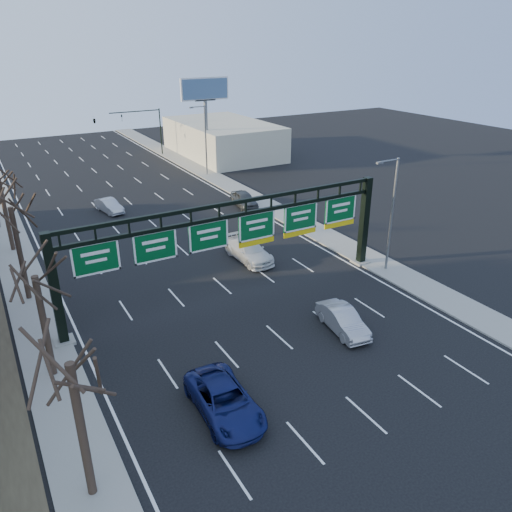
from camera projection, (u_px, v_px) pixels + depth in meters
ground at (297, 353)px, 29.40m from camera, size 160.00×160.00×0.00m
sidewalk_left at (21, 272)px, 39.40m from camera, size 3.00×120.00×0.12m
sidewalk_right at (291, 218)px, 51.05m from camera, size 3.00×120.00×0.12m
lane_markings at (173, 242)px, 45.24m from camera, size 21.60×120.00×0.01m
sign_gantry at (235, 236)px, 33.93m from camera, size 24.60×1.20×7.20m
building_right_distant at (223, 139)px, 77.11m from camera, size 12.00×20.00×5.00m
tree_near at (65, 339)px, 17.36m from camera, size 3.60×3.60×8.86m
tree_gantry at (31, 257)px, 24.65m from camera, size 3.60×3.60×8.48m
tree_mid at (7, 192)px, 32.27m from camera, size 3.60×3.60×9.24m
streetlight_near at (391, 209)px, 37.76m from camera, size 2.15×0.22×9.00m
streetlight_far at (205, 137)px, 64.71m from camera, size 2.15×0.22×9.00m
billboard_right at (205, 100)px, 68.20m from camera, size 7.00×0.50×12.00m
traffic_signal_mast at (120, 122)px, 73.35m from camera, size 10.16×0.54×7.00m
car_blue_suv at (224, 401)px, 24.44m from camera, size 2.80×5.68×1.55m
car_silver_sedan at (343, 320)px, 31.39m from camera, size 2.17×4.67×1.48m
car_white_wagon at (249, 251)px, 41.34m from camera, size 2.40×5.56×1.60m
car_grey_far at (244, 199)px, 54.28m from camera, size 2.55×4.97×1.62m
car_silver_distant at (109, 206)px, 52.57m from camera, size 2.28×4.42×1.39m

